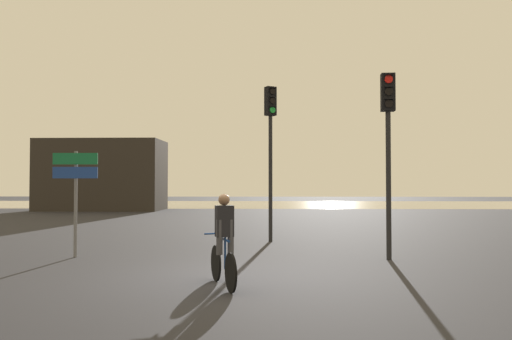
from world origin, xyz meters
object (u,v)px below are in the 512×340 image
traffic_light_center (271,135)px  cyclist (224,240)px  distant_building (102,175)px  direction_sign_post (75,184)px  traffic_light_near_right (388,130)px

traffic_light_center → cyclist: size_ratio=2.98×
distant_building → direction_sign_post: 22.66m
distant_building → direction_sign_post: bearing=-72.7°
distant_building → traffic_light_center: (11.52, -18.16, 0.95)m
traffic_light_center → direction_sign_post: (-4.77, -3.46, -1.54)m
traffic_light_near_right → direction_sign_post: 7.69m
traffic_light_center → direction_sign_post: traffic_light_center is taller
traffic_light_center → distant_building: bearing=-87.1°
traffic_light_near_right → traffic_light_center: bearing=-48.6°
distant_building → cyclist: distant_building is taller
distant_building → cyclist: bearing=-66.8°
cyclist → traffic_light_center: bearing=63.5°
traffic_light_center → direction_sign_post: 6.09m
traffic_light_near_right → traffic_light_center: 4.57m
distant_building → traffic_light_near_right: 26.06m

